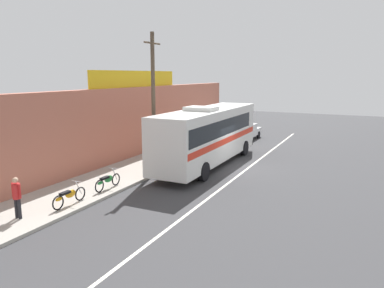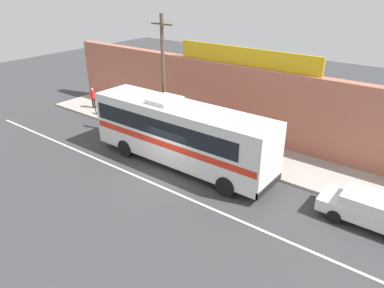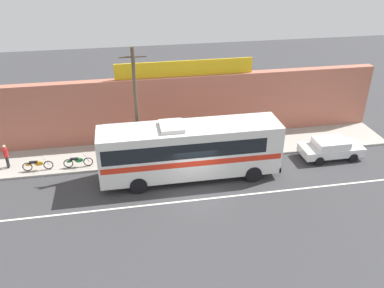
{
  "view_description": "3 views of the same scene",
  "coord_description": "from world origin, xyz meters",
  "px_view_note": "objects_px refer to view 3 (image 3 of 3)",
  "views": [
    {
      "loc": [
        -20.76,
        -7.15,
        5.65
      ],
      "look_at": [
        -1.32,
        2.25,
        1.53
      ],
      "focal_mm": 34.16,
      "sensor_mm": 36.0,
      "label": 1
    },
    {
      "loc": [
        11.56,
        -12.47,
        9.86
      ],
      "look_at": [
        0.64,
        1.81,
        1.47
      ],
      "focal_mm": 33.74,
      "sensor_mm": 36.0,
      "label": 2
    },
    {
      "loc": [
        -3.82,
        -19.57,
        13.91
      ],
      "look_at": [
        0.22,
        2.68,
        1.83
      ],
      "focal_mm": 37.65,
      "sensor_mm": 36.0,
      "label": 3
    }
  ],
  "objects_px": {
    "intercity_bus": "(189,148)",
    "parked_car": "(331,148)",
    "pedestrian_by_curb": "(201,135)",
    "motorcycle_orange": "(78,161)",
    "utility_pole": "(136,107)",
    "pedestrian_far_left": "(6,155)",
    "motorcycle_black": "(37,164)"
  },
  "relations": [
    {
      "from": "pedestrian_by_curb",
      "to": "intercity_bus",
      "type": "bearing_deg",
      "value": -112.72
    },
    {
      "from": "pedestrian_far_left",
      "to": "pedestrian_by_curb",
      "type": "bearing_deg",
      "value": 2.5
    },
    {
      "from": "intercity_bus",
      "to": "parked_car",
      "type": "bearing_deg",
      "value": 4.11
    },
    {
      "from": "parked_car",
      "to": "motorcycle_orange",
      "type": "distance_m",
      "value": 17.04
    },
    {
      "from": "parked_car",
      "to": "motorcycle_orange",
      "type": "relative_size",
      "value": 2.24
    },
    {
      "from": "utility_pole",
      "to": "motorcycle_black",
      "type": "xyz_separation_m",
      "value": [
        -6.57,
        0.24,
        -3.61
      ]
    },
    {
      "from": "parked_car",
      "to": "intercity_bus",
      "type": "bearing_deg",
      "value": -175.89
    },
    {
      "from": "pedestrian_by_curb",
      "to": "utility_pole",
      "type": "bearing_deg",
      "value": -161.17
    },
    {
      "from": "parked_car",
      "to": "pedestrian_by_curb",
      "type": "distance_m",
      "value": 8.96
    },
    {
      "from": "utility_pole",
      "to": "parked_car",
      "type": "bearing_deg",
      "value": -6.05
    },
    {
      "from": "utility_pole",
      "to": "pedestrian_far_left",
      "type": "xyz_separation_m",
      "value": [
        -8.52,
        0.95,
        -3.08
      ]
    },
    {
      "from": "motorcycle_orange",
      "to": "pedestrian_by_curb",
      "type": "xyz_separation_m",
      "value": [
        8.49,
        1.31,
        0.52
      ]
    },
    {
      "from": "parked_car",
      "to": "pedestrian_far_left",
      "type": "distance_m",
      "value": 21.58
    },
    {
      "from": "utility_pole",
      "to": "motorcycle_black",
      "type": "distance_m",
      "value": 7.5
    },
    {
      "from": "intercity_bus",
      "to": "pedestrian_by_curb",
      "type": "height_order",
      "value": "intercity_bus"
    },
    {
      "from": "motorcycle_black",
      "to": "motorcycle_orange",
      "type": "height_order",
      "value": "same"
    },
    {
      "from": "utility_pole",
      "to": "intercity_bus",
      "type": "bearing_deg",
      "value": -35.31
    },
    {
      "from": "utility_pole",
      "to": "pedestrian_far_left",
      "type": "height_order",
      "value": "utility_pole"
    },
    {
      "from": "parked_car",
      "to": "motorcycle_black",
      "type": "relative_size",
      "value": 2.2
    },
    {
      "from": "intercity_bus",
      "to": "pedestrian_by_curb",
      "type": "relative_size",
      "value": 6.8
    },
    {
      "from": "utility_pole",
      "to": "pedestrian_far_left",
      "type": "relative_size",
      "value": 4.72
    },
    {
      "from": "motorcycle_orange",
      "to": "pedestrian_by_curb",
      "type": "height_order",
      "value": "pedestrian_by_curb"
    },
    {
      "from": "intercity_bus",
      "to": "motorcycle_orange",
      "type": "height_order",
      "value": "intercity_bus"
    },
    {
      "from": "motorcycle_black",
      "to": "utility_pole",
      "type": "bearing_deg",
      "value": -2.07
    },
    {
      "from": "parked_car",
      "to": "utility_pole",
      "type": "bearing_deg",
      "value": 173.95
    },
    {
      "from": "parked_car",
      "to": "pedestrian_far_left",
      "type": "bearing_deg",
      "value": 173.82
    },
    {
      "from": "intercity_bus",
      "to": "utility_pole",
      "type": "height_order",
      "value": "utility_pole"
    },
    {
      "from": "intercity_bus",
      "to": "motorcycle_orange",
      "type": "distance_m",
      "value": 7.5
    },
    {
      "from": "motorcycle_orange",
      "to": "pedestrian_by_curb",
      "type": "relative_size",
      "value": 1.15
    },
    {
      "from": "parked_car",
      "to": "utility_pole",
      "type": "xyz_separation_m",
      "value": [
        -12.93,
        1.37,
        3.44
      ]
    },
    {
      "from": "utility_pole",
      "to": "pedestrian_by_curb",
      "type": "height_order",
      "value": "utility_pole"
    },
    {
      "from": "parked_car",
      "to": "motorcycle_black",
      "type": "xyz_separation_m",
      "value": [
        -19.5,
        1.61,
        -0.17
      ]
    }
  ]
}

